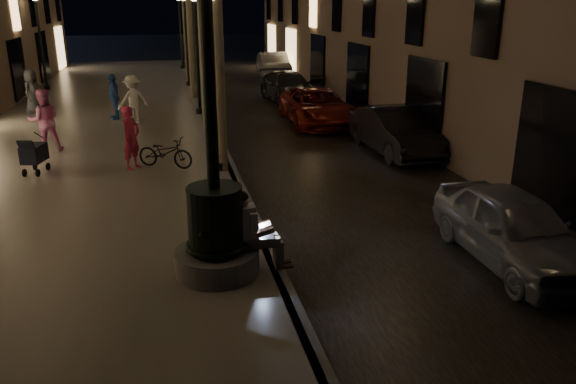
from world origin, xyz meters
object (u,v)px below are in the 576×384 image
object	(u,v)px
car_third	(317,107)
car_rear	(288,87)
lamp_left_c	(39,27)
lamp_curb_b	(196,35)
car_front	(513,228)
car_fifth	(274,66)
pedestrian_red	(131,138)
bicycle	(165,152)
lamp_curb_c	(186,26)
fountain_lamppost	(215,216)
pedestrian_pink	(44,120)
car_second	(395,131)
pedestrian_white	(133,100)
seated_man_laptop	(253,228)
pedestrian_blue	(114,96)
pedestrian_dark	(32,92)
lamp_curb_d	(180,21)
stroller	(34,154)
lamp_curb_a	(217,54)

from	to	relation	value
car_third	car_rear	xyz separation A→B (m)	(0.00, 5.10, 0.00)
lamp_left_c	car_rear	bearing A→B (deg)	-23.68
lamp_curb_b	car_front	bearing A→B (deg)	-72.33
car_fifth	pedestrian_red	distance (m)	19.87
pedestrian_red	car_fifth	bearing A→B (deg)	12.95
bicycle	lamp_curb_c	bearing A→B (deg)	23.38
fountain_lamppost	car_third	distance (m)	12.91
lamp_curb_c	car_rear	world-z (taller)	lamp_curb_c
pedestrian_pink	pedestrian_red	bearing A→B (deg)	121.54
lamp_curb_b	car_rear	xyz separation A→B (m)	(4.30, 3.00, -2.56)
car_second	car_fifth	size ratio (longest dim) A/B	0.91
pedestrian_white	car_front	bearing A→B (deg)	93.62
seated_man_laptop	pedestrian_pink	world-z (taller)	pedestrian_pink
car_third	pedestrian_blue	world-z (taller)	pedestrian_blue
pedestrian_white	bicycle	world-z (taller)	pedestrian_white
pedestrian_white	lamp_curb_b	bearing A→B (deg)	-176.20
pedestrian_red	pedestrian_dark	world-z (taller)	pedestrian_dark
car_third	bicycle	distance (m)	7.87
seated_man_laptop	pedestrian_white	bearing A→B (deg)	100.70
lamp_curb_d	car_second	size ratio (longest dim) A/B	1.13
car_rear	pedestrian_blue	size ratio (longest dim) A/B	2.73
seated_man_laptop	lamp_curb_d	world-z (taller)	lamp_curb_d
seated_man_laptop	lamp_curb_d	size ratio (longest dim) A/B	0.29
lamp_curb_b	lamp_curb_d	xyz separation A→B (m)	(0.00, 16.00, 0.00)
stroller	pedestrian_pink	bearing A→B (deg)	107.15
car_rear	pedestrian_dark	size ratio (longest dim) A/B	2.63
lamp_curb_d	pedestrian_pink	size ratio (longest dim) A/B	2.57
car_rear	pedestrian_dark	distance (m)	10.86
seated_man_laptop	lamp_curb_b	xyz separation A→B (m)	(0.09, 14.00, 2.30)
pedestrian_dark	pedestrian_red	bearing A→B (deg)	-131.90
pedestrian_blue	pedestrian_dark	distance (m)	3.56
lamp_curb_b	car_front	xyz separation A→B (m)	(4.57, -14.34, -2.58)
stroller	pedestrian_pink	world-z (taller)	pedestrian_pink
lamp_curb_d	car_rear	size ratio (longest dim) A/B	1.03
car_third	pedestrian_red	distance (m)	8.47
pedestrian_red	lamp_curb_a	bearing A→B (deg)	-69.69
lamp_curb_a	pedestrian_pink	distance (m)	6.15
stroller	pedestrian_red	size ratio (longest dim) A/B	0.63
car_third	car_front	bearing A→B (deg)	-87.75
lamp_curb_d	car_fifth	xyz separation A→B (m)	(5.19, -5.00, -2.46)
lamp_curb_a	bicycle	world-z (taller)	lamp_curb_a
fountain_lamppost	pedestrian_white	distance (m)	12.77
lamp_curb_a	pedestrian_white	xyz separation A→B (m)	(-2.48, 6.65, -2.16)
lamp_curb_a	lamp_left_c	size ratio (longest dim) A/B	1.00
fountain_lamppost	bicycle	world-z (taller)	fountain_lamppost
pedestrian_dark	bicycle	size ratio (longest dim) A/B	1.12
lamp_curb_d	car_front	xyz separation A→B (m)	(4.57, -30.34, -2.58)
car_fifth	car_second	bearing A→B (deg)	-85.27
stroller	pedestrian_dark	size ratio (longest dim) A/B	0.60
lamp_curb_c	car_fifth	size ratio (longest dim) A/B	1.03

